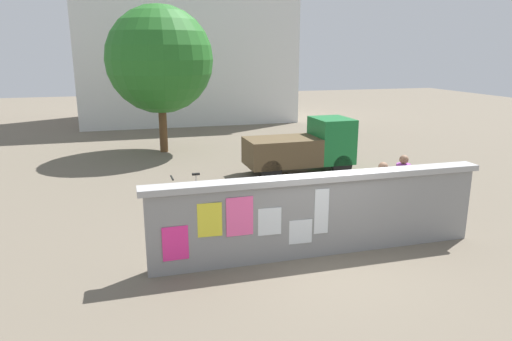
{
  "coord_description": "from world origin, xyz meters",
  "views": [
    {
      "loc": [
        -3.65,
        -8.13,
        4.04
      ],
      "look_at": [
        -0.66,
        2.43,
        1.21
      ],
      "focal_mm": 32.48,
      "sensor_mm": 36.0,
      "label": 1
    }
  ],
  "objects_px": {
    "motorcycle": "(336,192)",
    "person_walking": "(402,180)",
    "auto_rickshaw_truck": "(304,147)",
    "bicycle_far": "(191,195)",
    "tree_roadside": "(160,60)",
    "bicycle_near": "(247,209)",
    "person_bystander": "(382,189)"
  },
  "relations": [
    {
      "from": "auto_rickshaw_truck",
      "to": "person_walking",
      "type": "bearing_deg",
      "value": -82.19
    },
    {
      "from": "person_walking",
      "to": "motorcycle",
      "type": "bearing_deg",
      "value": 137.94
    },
    {
      "from": "auto_rickshaw_truck",
      "to": "motorcycle",
      "type": "xyz_separation_m",
      "value": [
        -0.56,
        -3.71,
        -0.44
      ]
    },
    {
      "from": "bicycle_far",
      "to": "tree_roadside",
      "type": "relative_size",
      "value": 0.29
    },
    {
      "from": "bicycle_near",
      "to": "person_walking",
      "type": "relative_size",
      "value": 1.02
    },
    {
      "from": "person_bystander",
      "to": "tree_roadside",
      "type": "xyz_separation_m",
      "value": [
        -4.09,
        10.18,
        2.73
      ]
    },
    {
      "from": "bicycle_far",
      "to": "person_bystander",
      "type": "distance_m",
      "value": 4.88
    },
    {
      "from": "person_bystander",
      "to": "tree_roadside",
      "type": "height_order",
      "value": "tree_roadside"
    },
    {
      "from": "auto_rickshaw_truck",
      "to": "person_walking",
      "type": "distance_m",
      "value": 4.86
    },
    {
      "from": "person_walking",
      "to": "tree_roadside",
      "type": "xyz_separation_m",
      "value": [
        -4.96,
        9.66,
        2.73
      ]
    },
    {
      "from": "person_walking",
      "to": "tree_roadside",
      "type": "relative_size",
      "value": 0.28
    },
    {
      "from": "bicycle_near",
      "to": "person_bystander",
      "type": "distance_m",
      "value": 3.19
    },
    {
      "from": "auto_rickshaw_truck",
      "to": "motorcycle",
      "type": "height_order",
      "value": "auto_rickshaw_truck"
    },
    {
      "from": "bicycle_near",
      "to": "auto_rickshaw_truck",
      "type": "bearing_deg",
      "value": 53.06
    },
    {
      "from": "bicycle_far",
      "to": "motorcycle",
      "type": "bearing_deg",
      "value": -16.22
    },
    {
      "from": "tree_roadside",
      "to": "motorcycle",
      "type": "bearing_deg",
      "value": -66.4
    },
    {
      "from": "bicycle_near",
      "to": "person_walking",
      "type": "distance_m",
      "value": 3.87
    },
    {
      "from": "auto_rickshaw_truck",
      "to": "motorcycle",
      "type": "distance_m",
      "value": 3.78
    },
    {
      "from": "bicycle_near",
      "to": "tree_roadside",
      "type": "relative_size",
      "value": 0.28
    },
    {
      "from": "motorcycle",
      "to": "person_walking",
      "type": "height_order",
      "value": "person_walking"
    },
    {
      "from": "auto_rickshaw_truck",
      "to": "tree_roadside",
      "type": "bearing_deg",
      "value": 131.55
    },
    {
      "from": "auto_rickshaw_truck",
      "to": "tree_roadside",
      "type": "xyz_separation_m",
      "value": [
        -4.3,
        4.85,
        2.82
      ]
    },
    {
      "from": "motorcycle",
      "to": "bicycle_far",
      "type": "bearing_deg",
      "value": 163.78
    },
    {
      "from": "bicycle_near",
      "to": "person_walking",
      "type": "height_order",
      "value": "person_walking"
    },
    {
      "from": "motorcycle",
      "to": "person_bystander",
      "type": "distance_m",
      "value": 1.73
    },
    {
      "from": "person_walking",
      "to": "person_bystander",
      "type": "distance_m",
      "value": 1.02
    },
    {
      "from": "auto_rickshaw_truck",
      "to": "bicycle_far",
      "type": "height_order",
      "value": "auto_rickshaw_truck"
    },
    {
      "from": "bicycle_far",
      "to": "tree_roadside",
      "type": "distance_m",
      "value": 8.21
    },
    {
      "from": "motorcycle",
      "to": "auto_rickshaw_truck",
      "type": "bearing_deg",
      "value": 81.47
    },
    {
      "from": "motorcycle",
      "to": "tree_roadside",
      "type": "relative_size",
      "value": 0.33
    },
    {
      "from": "auto_rickshaw_truck",
      "to": "person_walking",
      "type": "xyz_separation_m",
      "value": [
        0.66,
        -4.81,
        0.09
      ]
    },
    {
      "from": "auto_rickshaw_truck",
      "to": "person_bystander",
      "type": "relative_size",
      "value": 2.24
    }
  ]
}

